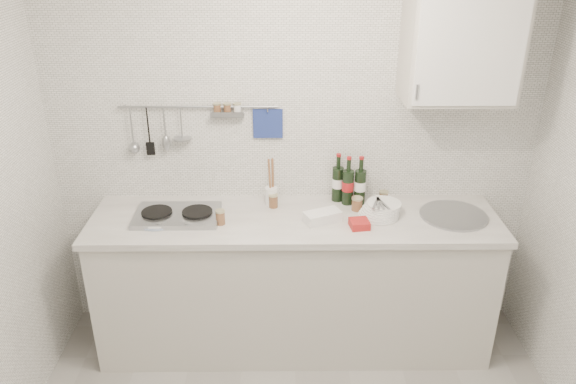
# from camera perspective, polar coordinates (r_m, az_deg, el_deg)

# --- Properties ---
(back_wall) EXTENTS (3.00, 0.02, 2.50)m
(back_wall) POSITION_cam_1_polar(r_m,az_deg,el_deg) (3.49, 0.63, 4.55)
(back_wall) COLOR silver
(back_wall) RESTS_ON floor
(counter) EXTENTS (2.44, 0.64, 0.96)m
(counter) POSITION_cam_1_polar(r_m,az_deg,el_deg) (3.60, 0.76, -9.40)
(counter) COLOR #BAB6AC
(counter) RESTS_ON floor
(wall_rail) EXTENTS (0.98, 0.09, 0.34)m
(wall_rail) POSITION_cam_1_polar(r_m,az_deg,el_deg) (3.44, -9.40, 7.01)
(wall_rail) COLOR #93969B
(wall_rail) RESTS_ON back_wall
(wall_cabinet) EXTENTS (0.60, 0.38, 0.70)m
(wall_cabinet) POSITION_cam_1_polar(r_m,az_deg,el_deg) (3.27, 17.26, 14.80)
(wall_cabinet) COLOR #BAB6AC
(wall_cabinet) RESTS_ON back_wall
(plate_stack_hob) EXTENTS (0.28, 0.28, 0.02)m
(plate_stack_hob) POSITION_cam_1_polar(r_m,az_deg,el_deg) (3.40, -13.00, -2.59)
(plate_stack_hob) COLOR #4869A5
(plate_stack_hob) RESTS_ON counter
(plate_stack_sink) EXTENTS (0.26, 0.25, 0.09)m
(plate_stack_sink) POSITION_cam_1_polar(r_m,az_deg,el_deg) (3.39, 9.43, -1.77)
(plate_stack_sink) COLOR white
(plate_stack_sink) RESTS_ON counter
(wine_bottles) EXTENTS (0.21, 0.12, 0.31)m
(wine_bottles) POSITION_cam_1_polar(r_m,az_deg,el_deg) (3.48, 6.18, 1.26)
(wine_bottles) COLOR black
(wine_bottles) RESTS_ON counter
(butter_dish) EXTENTS (0.24, 0.18, 0.06)m
(butter_dish) POSITION_cam_1_polar(r_m,az_deg,el_deg) (3.29, 3.52, -2.52)
(butter_dish) COLOR white
(butter_dish) RESTS_ON counter
(strawberry_punnet) EXTENTS (0.12, 0.12, 0.04)m
(strawberry_punnet) POSITION_cam_1_polar(r_m,az_deg,el_deg) (3.25, 7.26, -3.23)
(strawberry_punnet) COLOR red
(strawberry_punnet) RESTS_ON counter
(utensil_crock) EXTENTS (0.08, 0.08, 0.31)m
(utensil_crock) POSITION_cam_1_polar(r_m,az_deg,el_deg) (3.47, -1.70, -0.16)
(utensil_crock) COLOR white
(utensil_crock) RESTS_ON counter
(jar_a) EXTENTS (0.06, 0.06, 0.09)m
(jar_a) POSITION_cam_1_polar(r_m,az_deg,el_deg) (3.45, -1.50, -0.87)
(jar_a) COLOR brown
(jar_a) RESTS_ON counter
(jar_b) EXTENTS (0.06, 0.06, 0.08)m
(jar_b) POSITION_cam_1_polar(r_m,az_deg,el_deg) (3.56, 9.68, -0.49)
(jar_b) COLOR brown
(jar_b) RESTS_ON counter
(jar_c) EXTENTS (0.07, 0.07, 0.08)m
(jar_c) POSITION_cam_1_polar(r_m,az_deg,el_deg) (3.44, 7.03, -1.19)
(jar_c) COLOR brown
(jar_c) RESTS_ON counter
(jar_d) EXTENTS (0.06, 0.06, 0.09)m
(jar_d) POSITION_cam_1_polar(r_m,az_deg,el_deg) (3.28, -6.89, -2.54)
(jar_d) COLOR brown
(jar_d) RESTS_ON counter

